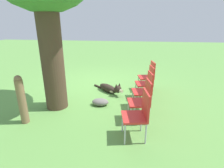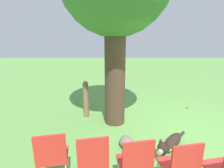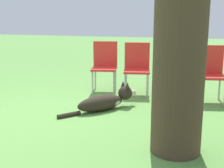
% 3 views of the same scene
% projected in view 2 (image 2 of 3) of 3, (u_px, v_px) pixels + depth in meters
% --- Properties ---
extents(ground_plane, '(30.00, 30.00, 0.00)m').
position_uv_depth(ground_plane, '(180.00, 134.00, 4.06)').
color(ground_plane, '#609947').
extents(dog, '(1.03, 0.91, 0.38)m').
position_uv_depth(dog, '(170.00, 143.00, 3.50)').
color(dog, '#2D231C').
rests_on(dog, ground_plane).
extents(fence_post, '(0.16, 0.16, 1.03)m').
position_uv_depth(fence_post, '(86.00, 99.00, 4.86)').
color(fence_post, '#846647').
rests_on(fence_post, ground_plane).
extents(red_chair_1, '(0.50, 0.51, 0.90)m').
position_uv_depth(red_chair_1, '(181.00, 165.00, 2.38)').
color(red_chair_1, red).
rests_on(red_chair_1, ground_plane).
extents(red_chair_2, '(0.50, 0.51, 0.90)m').
position_uv_depth(red_chair_2, '(136.00, 161.00, 2.45)').
color(red_chair_2, red).
rests_on(red_chair_2, ground_plane).
extents(red_chair_3, '(0.50, 0.51, 0.90)m').
position_uv_depth(red_chair_3, '(93.00, 158.00, 2.52)').
color(red_chair_3, red).
rests_on(red_chair_3, ground_plane).
extents(red_chair_4, '(0.50, 0.51, 0.90)m').
position_uv_depth(red_chair_4, '(52.00, 155.00, 2.59)').
color(red_chair_4, red).
rests_on(red_chair_4, ground_plane).
extents(tennis_ball, '(0.07, 0.07, 0.07)m').
position_uv_depth(tennis_ball, '(187.00, 107.00, 5.52)').
color(tennis_ball, '#E54C33').
rests_on(tennis_ball, ground_plane).
extents(garden_rock, '(0.42, 0.28, 0.17)m').
position_uv_depth(garden_rock, '(126.00, 142.00, 3.63)').
color(garden_rock, slate).
rests_on(garden_rock, ground_plane).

